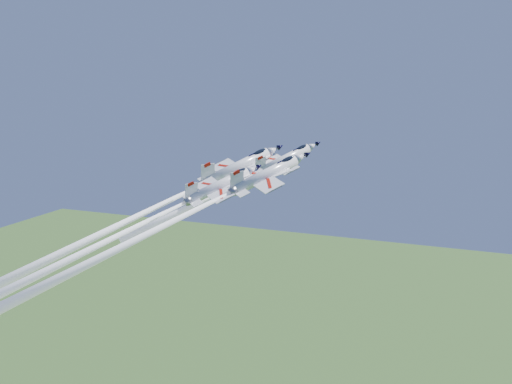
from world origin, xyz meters
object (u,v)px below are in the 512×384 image
(jet_slot, at_px, (118,235))
(jet_lead, at_px, (233,186))
(jet_right, at_px, (168,224))
(jet_left, at_px, (131,219))

(jet_slot, bearing_deg, jet_lead, 98.40)
(jet_right, bearing_deg, jet_left, -169.50)
(jet_lead, height_order, jet_left, jet_left)
(jet_lead, relative_size, jet_slot, 0.66)
(jet_left, bearing_deg, jet_lead, 73.90)
(jet_lead, height_order, jet_slot, jet_slot)
(jet_lead, xyz_separation_m, jet_right, (-3.87, -15.51, -3.43))
(jet_lead, xyz_separation_m, jet_slot, (-10.71, -18.42, -5.15))
(jet_left, xyz_separation_m, jet_slot, (3.44, -8.39, -0.20))
(jet_left, relative_size, jet_right, 1.17)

